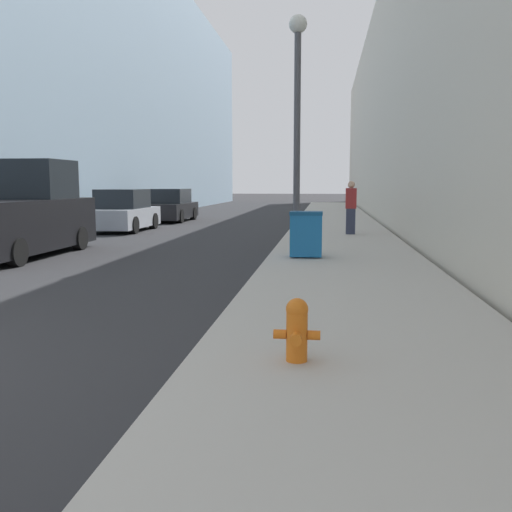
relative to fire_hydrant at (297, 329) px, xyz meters
name	(u,v)px	position (x,y,z in m)	size (l,w,h in m)	color
sidewalk_right	(338,230)	(0.72, 16.63, -0.39)	(3.59, 60.00, 0.16)	#B7B2A8
building_left_glass	(31,76)	(-15.58, 24.63, 7.09)	(12.00, 60.00, 15.12)	#849EB2
building_right_stone	(499,108)	(8.62, 24.63, 5.06)	(12.00, 60.00, 11.06)	beige
fire_hydrant	(297,329)	(0.00, 0.00, 0.00)	(0.44, 0.33, 0.61)	orange
trash_bin	(306,234)	(-0.18, 7.72, 0.22)	(0.74, 0.59, 1.05)	#19609E
lamppost	(297,109)	(-0.55, 10.41, 3.34)	(0.49, 0.49, 6.09)	#4C4C51
pickup_truck	(20,216)	(-7.44, 8.33, 0.53)	(2.04, 5.27, 2.45)	black
parked_sedan_near	(123,212)	(-7.56, 16.09, 0.26)	(1.88, 4.04, 1.61)	#A3A8B2
parked_sedan_far	(170,206)	(-7.33, 21.95, 0.25)	(1.95, 4.43, 1.58)	black
pedestrian_on_sidewalk	(351,208)	(1.08, 13.94, 0.57)	(0.35, 0.23, 1.75)	#2D3347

